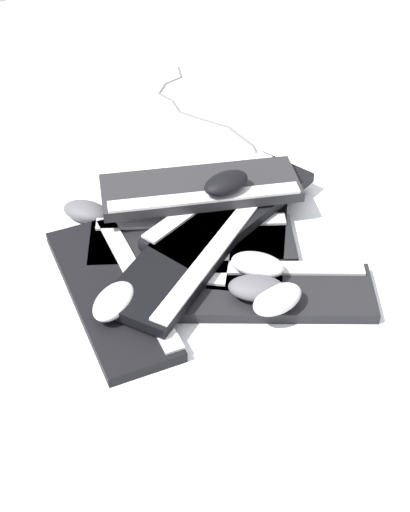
{
  "coord_description": "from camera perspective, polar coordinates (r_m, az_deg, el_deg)",
  "views": [
    {
      "loc": [
        0.85,
        -0.67,
        1.0
      ],
      "look_at": [
        -0.01,
        0.02,
        0.04
      ],
      "focal_mm": 50.0,
      "sensor_mm": 36.0,
      "label": 1
    }
  ],
  "objects": [
    {
      "name": "keyboard_1",
      "position": [
        1.58,
        3.64,
        2.32
      ],
      "size": [
        0.41,
        0.42,
        0.03
      ],
      "color": "black",
      "rests_on": "ground"
    },
    {
      "name": "mouse_4",
      "position": [
        1.64,
        -9.51,
        3.55
      ],
      "size": [
        0.13,
        0.11,
        0.04
      ],
      "primitive_type": "ellipsoid",
      "rotation": [
        0.0,
        0.0,
        0.52
      ],
      "color": "#4C4C51",
      "rests_on": "ground"
    },
    {
      "name": "keyboard_0",
      "position": [
        1.43,
        4.66,
        -2.81
      ],
      "size": [
        0.39,
        0.44,
        0.03
      ],
      "color": "black",
      "rests_on": "ground"
    },
    {
      "name": "keyboard_3",
      "position": [
        1.44,
        -7.45,
        -2.83
      ],
      "size": [
        0.46,
        0.26,
        0.03
      ],
      "color": "black",
      "rests_on": "ground"
    },
    {
      "name": "keyboard_6",
      "position": [
        1.59,
        -0.37,
        5.43
      ],
      "size": [
        0.34,
        0.46,
        0.03
      ],
      "color": "#232326",
      "rests_on": "keyboard_5"
    },
    {
      "name": "mouse_3",
      "position": [
        1.55,
        1.69,
        5.88
      ],
      "size": [
        0.07,
        0.11,
        0.04
      ],
      "primitive_type": "ellipsoid",
      "rotation": [
        0.0,
        0.0,
        1.57
      ],
      "color": "black",
      "rests_on": "keyboard_6"
    },
    {
      "name": "keyboard_4",
      "position": [
        1.46,
        -1.44,
        0.22
      ],
      "size": [
        0.32,
        0.46,
        0.03
      ],
      "color": "black",
      "rests_on": "keyboard_2"
    },
    {
      "name": "mouse_5",
      "position": [
        1.36,
        5.81,
        -3.47
      ],
      "size": [
        0.07,
        0.11,
        0.04
      ],
      "primitive_type": "ellipsoid",
      "rotation": [
        0.0,
        0.0,
        4.71
      ],
      "color": "#B7B7BC",
      "rests_on": "keyboard_0"
    },
    {
      "name": "ground_plane",
      "position": [
        1.47,
        -0.37,
        -1.69
      ],
      "size": [
        3.2,
        3.2,
        0.0
      ],
      "primitive_type": "plane",
      "color": "silver"
    },
    {
      "name": "cable_0",
      "position": [
        2.01,
        -0.18,
        11.39
      ],
      "size": [
        0.59,
        0.19,
        0.01
      ],
      "color": "#59595B",
      "rests_on": "ground"
    },
    {
      "name": "keyboard_5",
      "position": [
        1.58,
        2.01,
        3.84
      ],
      "size": [
        0.24,
        0.46,
        0.03
      ],
      "color": "black",
      "rests_on": "keyboard_1"
    },
    {
      "name": "mouse_2",
      "position": [
        1.38,
        4.13,
        -2.56
      ],
      "size": [
        0.12,
        0.13,
        0.04
      ],
      "primitive_type": "ellipsoid",
      "rotation": [
        0.0,
        0.0,
        3.97
      ],
      "color": "#4C4C51",
      "rests_on": "keyboard_0"
    },
    {
      "name": "mouse_1",
      "position": [
        1.36,
        -7.31,
        -3.61
      ],
      "size": [
        0.11,
        0.13,
        0.04
      ],
      "primitive_type": "ellipsoid",
      "rotation": [
        0.0,
        0.0,
        5.18
      ],
      "color": "silver",
      "rests_on": "keyboard_3"
    },
    {
      "name": "keyboard_2",
      "position": [
        1.54,
        -1.05,
        1.14
      ],
      "size": [
        0.38,
        0.44,
        0.03
      ],
      "color": "black",
      "rests_on": "ground"
    },
    {
      "name": "mouse_0",
      "position": [
        1.43,
        4.23,
        -0.7
      ],
      "size": [
        0.13,
        0.11,
        0.04
      ],
      "primitive_type": "ellipsoid",
      "rotation": [
        0.0,
        0.0,
        3.7
      ],
      "color": "#B7B7BC",
      "rests_on": "keyboard_0"
    }
  ]
}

